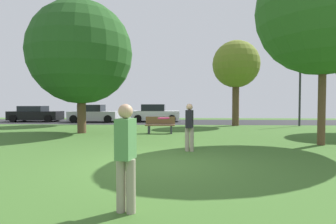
% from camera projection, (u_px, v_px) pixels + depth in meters
% --- Properties ---
extents(ground_plane, '(44.00, 44.00, 0.00)m').
position_uv_depth(ground_plane, '(158.00, 165.00, 7.00)').
color(ground_plane, '#3D6628').
extents(road_strip, '(44.00, 6.40, 0.01)m').
position_uv_depth(road_strip, '(173.00, 122.00, 22.97)').
color(road_strip, '#28282B').
rests_on(road_strip, ground_plane).
extents(maple_tree_near, '(3.36, 3.36, 5.87)m').
position_uv_depth(maple_tree_near, '(83.00, 70.00, 20.08)').
color(maple_tree_near, brown).
rests_on(maple_tree_near, ground_plane).
extents(oak_tree_left, '(5.54, 5.54, 7.14)m').
position_uv_depth(oak_tree_left, '(81.00, 53.00, 14.29)').
color(oak_tree_left, brown).
rests_on(oak_tree_left, ground_plane).
extents(birch_tree_lone, '(5.06, 5.06, 7.78)m').
position_uv_depth(birch_tree_lone, '(324.00, 9.00, 10.12)').
color(birch_tree_lone, brown).
rests_on(birch_tree_lone, ground_plane).
extents(oak_tree_right, '(3.38, 3.38, 6.15)m').
position_uv_depth(oak_tree_right, '(236.00, 65.00, 19.02)').
color(oak_tree_right, brown).
rests_on(oak_tree_right, ground_plane).
extents(person_thrower, '(0.30, 0.36, 1.62)m').
position_uv_depth(person_thrower, '(189.00, 125.00, 8.91)').
color(person_thrower, gray).
rests_on(person_thrower, ground_plane).
extents(person_catcher, '(0.30, 0.36, 1.62)m').
position_uv_depth(person_catcher, '(126.00, 153.00, 3.91)').
color(person_catcher, gray).
rests_on(person_catcher, ground_plane).
extents(frisbee_disc, '(0.33, 0.33, 0.03)m').
position_uv_depth(frisbee_disc, '(164.00, 118.00, 5.86)').
color(frisbee_disc, '#EA2D6B').
extents(parked_car_black, '(4.40, 1.94, 1.38)m').
position_uv_depth(parked_car_black, '(35.00, 114.00, 23.35)').
color(parked_car_black, black).
rests_on(parked_car_black, ground_plane).
extents(parked_car_silver, '(4.14, 2.07, 1.50)m').
position_uv_depth(parked_car_silver, '(94.00, 114.00, 22.89)').
color(parked_car_silver, '#B7B7BC').
rests_on(parked_car_silver, ground_plane).
extents(parked_car_white, '(4.17, 2.07, 1.53)m').
position_uv_depth(parked_car_white, '(155.00, 114.00, 23.38)').
color(parked_car_white, white).
rests_on(parked_car_white, ground_plane).
extents(park_bench, '(1.60, 0.45, 0.90)m').
position_uv_depth(park_bench, '(160.00, 125.00, 14.22)').
color(park_bench, brown).
rests_on(park_bench, ground_plane).
extents(street_lamp_post, '(0.14, 0.14, 4.50)m').
position_uv_depth(street_lamp_post, '(300.00, 94.00, 18.71)').
color(street_lamp_post, '#2D2D33').
rests_on(street_lamp_post, ground_plane).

